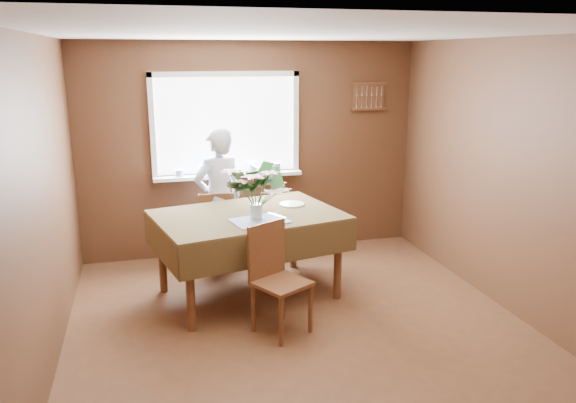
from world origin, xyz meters
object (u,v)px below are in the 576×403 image
object	(u,v)px
seated_woman	(219,200)
flower_bouquet	(256,185)
dining_table	(248,224)
chair_far	(217,227)
chair_near	(275,273)

from	to	relation	value
seated_woman	flower_bouquet	size ratio (longest dim) A/B	2.70
dining_table	chair_far	world-z (taller)	chair_far
dining_table	chair_far	size ratio (longest dim) A/B	2.20
dining_table	chair_near	bearing A→B (deg)	-95.99
flower_bouquet	dining_table	bearing A→B (deg)	102.16
dining_table	chair_far	distance (m)	0.87
chair_near	flower_bouquet	bearing A→B (deg)	65.05
seated_woman	flower_bouquet	xyz separation A→B (m)	(0.21, -0.98, 0.38)
chair_far	seated_woman	distance (m)	0.31
flower_bouquet	chair_near	bearing A→B (deg)	-85.65
dining_table	chair_near	size ratio (longest dim) A/B	2.05
chair_far	flower_bouquet	size ratio (longest dim) A/B	1.51
seated_woman	chair_near	bearing A→B (deg)	78.98
dining_table	flower_bouquet	size ratio (longest dim) A/B	3.32
chair_far	chair_near	size ratio (longest dim) A/B	0.93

